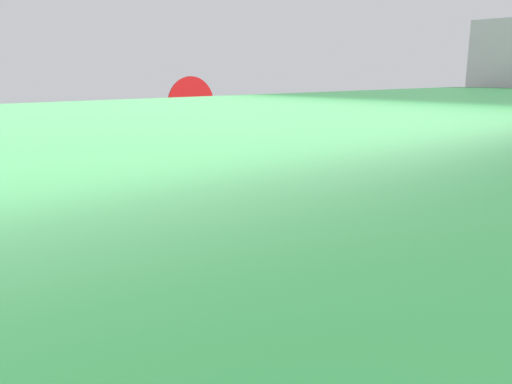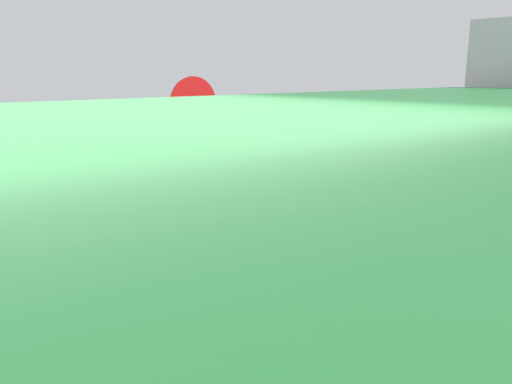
% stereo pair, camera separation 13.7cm
% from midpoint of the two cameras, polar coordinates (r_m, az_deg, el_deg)
% --- Properties ---
extents(stop_sign, '(0.76, 0.08, 2.34)m').
position_cam_midpoint_polar(stop_sign, '(7.27, -7.81, 7.13)').
color(stop_sign, gray).
rests_on(stop_sign, sidewalk_curb).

